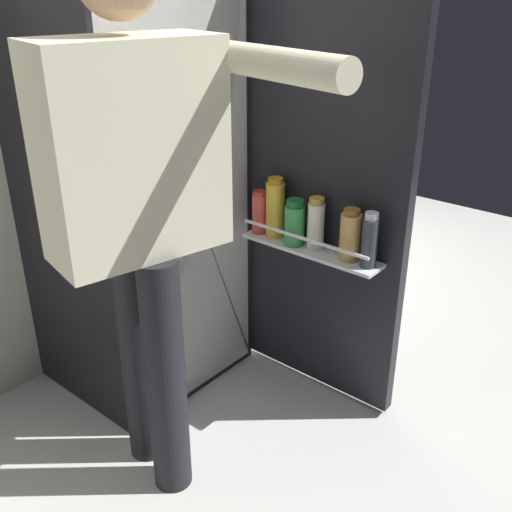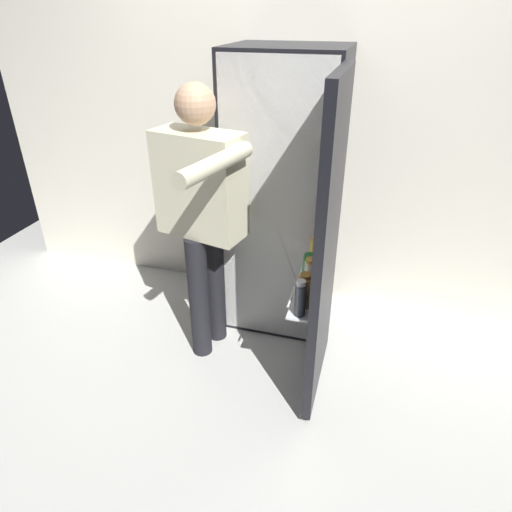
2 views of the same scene
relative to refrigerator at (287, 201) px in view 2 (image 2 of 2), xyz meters
The scene contains 4 objects.
ground_plane 0.99m from the refrigerator, 93.12° to the right, with size 5.44×5.44×0.00m, color silver.
kitchen_wall 0.57m from the refrigerator, 93.91° to the left, with size 4.40×0.10×2.56m, color silver.
refrigerator is the anchor object (origin of this frame).
person 0.57m from the refrigerator, 131.76° to the right, with size 0.56×0.83×1.59m.
Camera 2 is at (0.55, -2.01, 1.90)m, focal length 31.35 mm.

